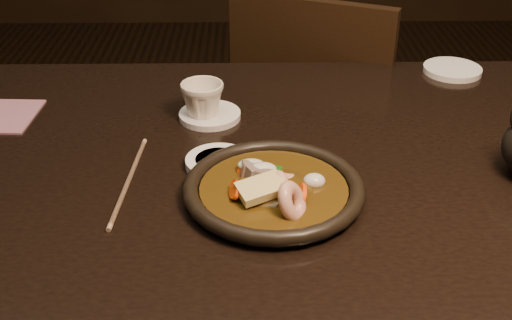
{
  "coord_description": "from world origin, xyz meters",
  "views": [
    {
      "loc": [
        -0.05,
        -0.88,
        1.28
      ],
      "look_at": [
        -0.03,
        -0.06,
        0.8
      ],
      "focal_mm": 45.0,
      "sensor_mm": 36.0,
      "label": 1
    }
  ],
  "objects_px": {
    "table": "(274,207)",
    "chair": "(320,134)",
    "plate": "(274,190)",
    "tea_cup": "(203,100)"
  },
  "relations": [
    {
      "from": "table",
      "to": "chair",
      "type": "bearing_deg",
      "value": 76.5
    },
    {
      "from": "plate",
      "to": "tea_cup",
      "type": "height_order",
      "value": "tea_cup"
    },
    {
      "from": "plate",
      "to": "chair",
      "type": "bearing_deg",
      "value": 77.64
    },
    {
      "from": "table",
      "to": "chair",
      "type": "height_order",
      "value": "chair"
    },
    {
      "from": "table",
      "to": "chair",
      "type": "xyz_separation_m",
      "value": [
        0.15,
        0.62,
        -0.2
      ]
    },
    {
      "from": "plate",
      "to": "table",
      "type": "bearing_deg",
      "value": 86.23
    },
    {
      "from": "chair",
      "to": "tea_cup",
      "type": "xyz_separation_m",
      "value": [
        -0.27,
        -0.45,
        0.31
      ]
    },
    {
      "from": "table",
      "to": "chair",
      "type": "distance_m",
      "value": 0.67
    },
    {
      "from": "table",
      "to": "chair",
      "type": "relative_size",
      "value": 1.83
    },
    {
      "from": "chair",
      "to": "plate",
      "type": "relative_size",
      "value": 3.22
    }
  ]
}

